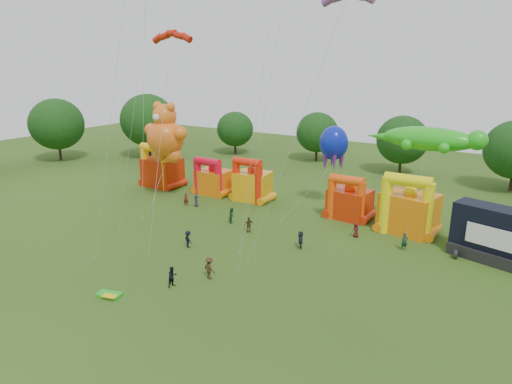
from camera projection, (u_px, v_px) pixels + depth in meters
The scene contains 24 objects.
ground at pixel (101, 306), 35.16m from camera, with size 160.00×160.00×0.00m, color #2B4814.
tree_ring at pixel (89, 225), 34.49m from camera, with size 121.86×123.95×12.07m.
bouncy_castle_0 at pixel (161, 170), 67.64m from camera, with size 5.20×4.18×6.59m.
bouncy_castle_1 at pixel (213, 180), 63.96m from camera, with size 4.73×3.84×5.32m.
bouncy_castle_2 at pixel (252, 184), 60.95m from camera, with size 5.02×4.26×5.96m.
bouncy_castle_3 at pixel (349, 201), 54.03m from camera, with size 5.01×4.21×5.47m.
bouncy_castle_4 at pixel (408, 210), 49.50m from camera, with size 6.29×5.43×6.81m.
stage_trailer at pixel (499, 236), 42.33m from camera, with size 8.65×5.12×5.21m.
teddy_bear_kite at pixel (163, 150), 60.13m from camera, with size 6.96×8.65×13.06m.
gecko_kite at pixel (426, 151), 47.96m from camera, with size 12.37×6.15×11.65m.
octopus_kite at pixel (316, 177), 55.99m from camera, with size 4.29×10.87×10.46m.
parafoil_kites at pixel (228, 129), 43.64m from camera, with size 29.03×12.34×32.30m.
diamond_kites at pixel (194, 87), 42.68m from camera, with size 19.86×14.94×37.86m.
folded_kite_bundle at pixel (109, 295), 36.58m from camera, with size 2.19×1.49×0.31m.
spectator_0 at pixel (196, 201), 58.72m from camera, with size 0.75×0.49×1.54m, color #282843.
spectator_1 at pixel (186, 199), 58.94m from camera, with size 0.63×0.41×1.72m, color #5B1C1A.
spectator_2 at pixel (232, 215), 52.82m from camera, with size 0.88×0.68×1.81m, color #1B4426.
spectator_3 at pixel (188, 239), 45.91m from camera, with size 1.13×0.65×1.75m, color black.
spectator_4 at pixel (249, 225), 49.88m from camera, with size 1.04×0.43×1.78m, color #42311A.
spectator_5 at pixel (300, 240), 45.68m from camera, with size 1.69×0.54×1.82m, color #202536.
spectator_6 at pixel (356, 230), 48.57m from camera, with size 0.77×0.50×1.57m, color #4E1617.
spectator_7 at pixel (404, 242), 45.25m from camera, with size 0.66×0.43×1.80m, color #173927.
spectator_8 at pixel (173, 277), 37.97m from camera, with size 0.87×0.68×1.79m, color black.
spectator_9 at pixel (209, 268), 39.31m from camera, with size 1.28×0.73×1.97m, color #3A2817.
Camera 1 is at (26.80, -20.08, 18.35)m, focal length 32.00 mm.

